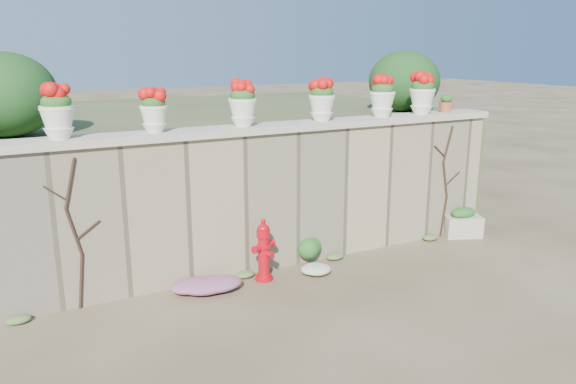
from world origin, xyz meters
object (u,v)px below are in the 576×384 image
fire_hydrant (264,250)px  urn_pot_0 (57,112)px  planter_box (463,223)px  terracotta_pot (446,104)px

fire_hydrant → urn_pot_0: 3.16m
planter_box → urn_pot_0: 6.63m
fire_hydrant → terracotta_pot: (3.62, 0.49, 1.78)m
planter_box → fire_hydrant: bearing=-155.5°
urn_pot_0 → fire_hydrant: bearing=-11.3°
terracotta_pot → fire_hydrant: bearing=-172.4°
fire_hydrant → terracotta_pot: bearing=-15.8°
planter_box → urn_pot_0: (-6.25, 0.38, 2.17)m
planter_box → terracotta_pot: size_ratio=2.51×
fire_hydrant → planter_box: (3.82, 0.10, -0.21)m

